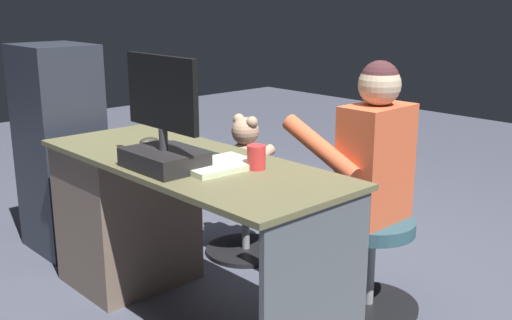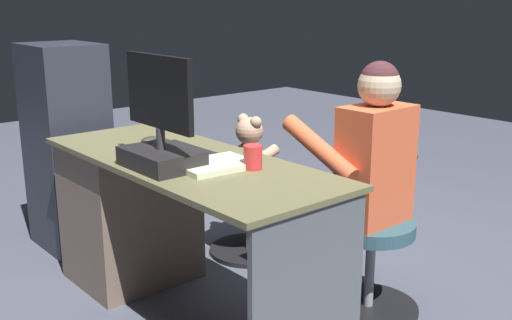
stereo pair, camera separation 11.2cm
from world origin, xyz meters
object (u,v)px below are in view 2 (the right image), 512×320
object	(u,v)px
computer_mouse	(151,140)
visitor_chair	(370,258)
office_chair_teddy	(250,210)
teddy_bear	(251,151)
desk	(141,210)
cup	(253,157)
person	(359,168)
monitor	(161,134)
tv_remote	(149,151)
keyboard	(188,152)

from	to	relation	value
computer_mouse	visitor_chair	world-z (taller)	computer_mouse
office_chair_teddy	teddy_bear	xyz separation A→B (m)	(0.00, -0.01, 0.34)
desk	cup	size ratio (longest dim) A/B	15.75
computer_mouse	cup	xyz separation A→B (m)	(-0.64, -0.09, 0.03)
desk	cup	distance (m)	0.83
person	desk	bearing A→B (deg)	37.77
computer_mouse	teddy_bear	distance (m)	0.66
computer_mouse	cup	size ratio (longest dim) A/B	0.99
cup	teddy_bear	size ratio (longest dim) A/B	0.28
office_chair_teddy	person	bearing A→B (deg)	179.17
cup	monitor	bearing A→B (deg)	45.62
monitor	cup	world-z (taller)	monitor
monitor	tv_remote	size ratio (longest dim) A/B	3.01
cup	person	size ratio (longest dim) A/B	0.09
desk	monitor	distance (m)	0.68
computer_mouse	tv_remote	xyz separation A→B (m)	(-0.15, 0.09, -0.01)
visitor_chair	tv_remote	bearing A→B (deg)	45.76
monitor	tv_remote	distance (m)	0.28
desk	office_chair_teddy	xyz separation A→B (m)	(-0.05, -0.65, -0.14)
cup	tv_remote	distance (m)	0.53
monitor	teddy_bear	world-z (taller)	monitor
monitor	desk	bearing A→B (deg)	-18.35
monitor	computer_mouse	size ratio (longest dim) A/B	4.70
monitor	keyboard	xyz separation A→B (m)	(0.11, -0.20, -0.13)
monitor	tv_remote	world-z (taller)	monitor
person	visitor_chair	bearing A→B (deg)	179.17
desk	person	world-z (taller)	person
teddy_bear	visitor_chair	size ratio (longest dim) A/B	0.77
desk	monitor	bearing A→B (deg)	161.65
office_chair_teddy	teddy_bear	world-z (taller)	teddy_bear
tv_remote	desk	bearing A→B (deg)	12.59
computer_mouse	person	bearing A→B (deg)	-140.47
teddy_bear	person	xyz separation A→B (m)	(-0.77, 0.02, 0.07)
monitor	visitor_chair	size ratio (longest dim) A/B	0.99
cup	person	xyz separation A→B (m)	(-0.10, -0.53, -0.12)
cup	tv_remote	bearing A→B (deg)	20.08
cup	office_chair_teddy	xyz separation A→B (m)	(0.67, -0.54, -0.53)
keyboard	office_chair_teddy	bearing A→B (deg)	-63.42
desk	teddy_bear	bearing A→B (deg)	-94.51
computer_mouse	visitor_chair	size ratio (longest dim) A/B	0.21
computer_mouse	tv_remote	size ratio (longest dim) A/B	0.64
desk	person	xyz separation A→B (m)	(-0.82, -0.64, 0.27)
visitor_chair	cup	bearing A→B (deg)	69.65
desk	computer_mouse	bearing A→B (deg)	-163.04
desk	computer_mouse	distance (m)	0.37
desk	computer_mouse	size ratio (longest dim) A/B	15.98
keyboard	cup	bearing A→B (deg)	-170.11
tv_remote	person	world-z (taller)	person
desk	computer_mouse	xyz separation A→B (m)	(-0.08, -0.02, 0.36)
desk	keyboard	size ratio (longest dim) A/B	3.65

